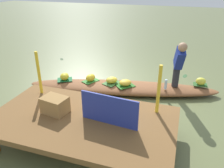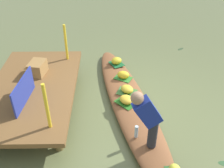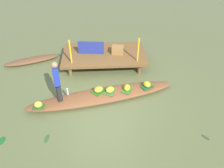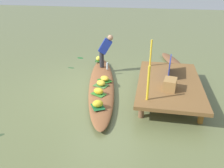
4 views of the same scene
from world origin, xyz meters
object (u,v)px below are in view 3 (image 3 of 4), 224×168
Objects in this scene: banana_bunch_0 at (38,104)px; banana_bunch_1 at (127,88)px; water_bottle at (68,92)px; produce_crate at (118,50)px; vendor_boat at (102,95)px; market_banner at (91,48)px; banana_bunch_2 at (147,84)px; vendor_person at (57,80)px; banana_bunch_3 at (98,89)px; banana_bunch_4 at (110,90)px; moored_boat at (32,60)px.

banana_bunch_0 is 0.84× the size of banana_bunch_1.
banana_bunch_0 is 0.96m from water_bottle.
produce_crate is (1.74, 2.08, 0.28)m from water_bottle.
market_banner is (-0.37, 2.07, 0.62)m from vendor_boat.
banana_bunch_2 is 0.23× the size of vendor_person.
vendor_person is 0.61m from water_bottle.
vendor_boat is at bearing -107.81° from produce_crate.
produce_crate is (1.97, 2.20, -0.28)m from vendor_person.
produce_crate reaches higher than water_bottle.
water_bottle reaches higher than banana_bunch_1.
banana_bunch_3 is (-0.92, -0.02, -0.02)m from banana_bunch_1.
banana_bunch_4 is 1.34m from water_bottle.
vendor_person is (-2.81, -0.40, 0.59)m from banana_bunch_2.
market_banner is (-0.25, 1.98, 0.43)m from banana_bunch_3.
banana_bunch_0 is 0.20× the size of vendor_person.
vendor_boat is 1.98m from banana_bunch_0.
vendor_person is at bearing -172.72° from banana_bunch_4.
vendor_person is at bearing -131.89° from produce_crate.
moored_boat is at bearing 142.61° from banana_bunch_4.
vendor_person is at bearing 33.79° from banana_bunch_0.
banana_bunch_2 is 2.89m from vendor_person.
produce_crate is at bearing 78.62° from banana_bunch_4.
banana_bunch_2 is at bearing -39.02° from market_banner.
banana_bunch_1 reaches higher than vendor_boat.
banana_bunch_4 is at bearing 7.28° from vendor_person.
banana_bunch_1 is 2.22m from vendor_person.
banana_bunch_4 is (0.25, 0.05, 0.20)m from vendor_boat.
produce_crate is (0.66, 2.04, 0.51)m from vendor_boat.
vendor_person is at bearing -152.05° from water_bottle.
banana_bunch_1 is at bearing -168.41° from banana_bunch_2.
market_banner is (-1.86, 1.83, 0.41)m from banana_bunch_2.
water_bottle is at bearing -175.98° from banana_bunch_1.
vendor_person is (-1.32, -0.15, 0.79)m from vendor_boat.
water_bottle reaches higher than vendor_boat.
banana_bunch_0 is 0.79× the size of banana_bunch_3.
market_banner reaches higher than banana_bunch_2.
banana_bunch_0 is (0.87, -2.90, 0.23)m from moored_boat.
banana_bunch_2 is at bearing 8.95° from banana_bunch_4.
banana_bunch_3 is at bearing -174.38° from banana_bunch_2.
market_banner is at bearing 178.64° from produce_crate.
banana_bunch_2 reaches higher than banana_bunch_3.
vendor_person reaches higher than vendor_boat.
vendor_boat is at bearing -169.79° from banana_bunch_4.
banana_bunch_1 is at bearing 6.86° from vendor_person.
vendor_boat is 1.54m from vendor_person.
market_banner is at bearing 59.62° from banana_bunch_0.
banana_bunch_0 is at bearing -160.66° from banana_bunch_3.
produce_crate reaches higher than vendor_boat.
vendor_boat is at bearing -74.47° from market_banner.
moored_boat is at bearing 178.69° from market_banner.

